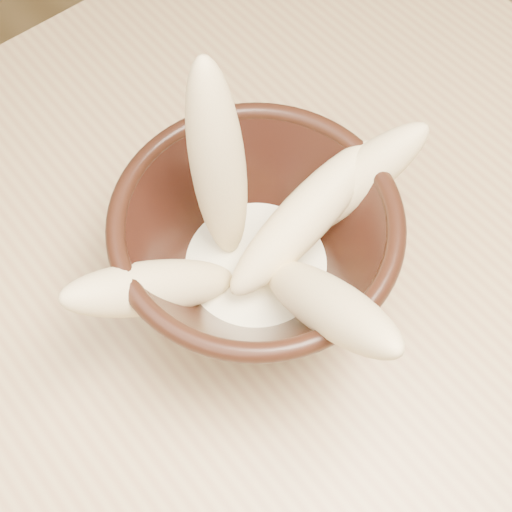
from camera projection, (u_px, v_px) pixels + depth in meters
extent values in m
cube|color=tan|center=(105.00, 427.00, 0.57)|extent=(1.20, 0.80, 0.04)
cylinder|color=tan|center=(304.00, 128.00, 1.19)|extent=(0.05, 0.05, 0.71)
cylinder|color=black|center=(256.00, 285.00, 0.60)|extent=(0.09, 0.09, 0.01)
cylinder|color=black|center=(256.00, 273.00, 0.58)|extent=(0.09, 0.09, 0.01)
torus|color=black|center=(256.00, 221.00, 0.51)|extent=(0.22, 0.22, 0.01)
cylinder|color=#F9F1C8|center=(256.00, 267.00, 0.57)|extent=(0.12, 0.12, 0.02)
ellipsoid|color=#D6B97E|center=(218.00, 166.00, 0.50)|extent=(0.07, 0.09, 0.19)
ellipsoid|color=#D6B97E|center=(154.00, 287.00, 0.51)|extent=(0.15, 0.07, 0.12)
ellipsoid|color=#D6B97E|center=(345.00, 187.00, 0.55)|extent=(0.15, 0.08, 0.12)
ellipsoid|color=#D6B97E|center=(304.00, 217.00, 0.54)|extent=(0.17, 0.05, 0.08)
ellipsoid|color=#D6B97E|center=(325.00, 304.00, 0.48)|extent=(0.06, 0.17, 0.15)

